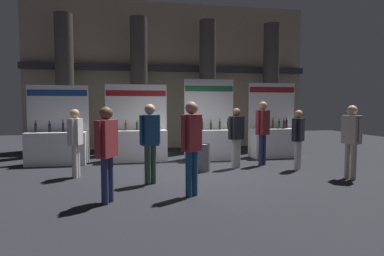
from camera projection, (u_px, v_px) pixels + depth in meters
ground_plane at (194, 172)px, 8.49m from camera, size 24.00×24.00×0.00m
hall_colonnade at (172, 79)px, 12.87m from camera, size 11.18×1.46×5.78m
exhibitor_booth_0 at (57, 145)px, 9.50m from camera, size 1.74×0.66×2.33m
exhibitor_booth_1 at (137, 142)px, 10.09m from camera, size 1.92×0.66×2.38m
exhibitor_booth_2 at (211, 140)px, 10.38m from camera, size 1.63×0.66×2.57m
exhibitor_booth_3 at (275, 139)px, 10.83m from camera, size 1.64×0.66×2.47m
trash_bin at (203, 157)px, 8.56m from camera, size 0.39×0.39×0.72m
visitor_0 at (75, 137)px, 7.75m from camera, size 0.32×0.51×1.64m
visitor_1 at (107, 146)px, 5.70m from camera, size 0.39×0.55×1.71m
visitor_2 at (150, 137)px, 7.10m from camera, size 0.46×0.35×1.76m
visitor_3 at (192, 140)px, 6.13m from camera, size 0.44×0.39×1.80m
visitor_4 at (263, 127)px, 9.34m from camera, size 0.45×0.39×1.84m
visitor_5 at (351, 135)px, 7.58m from camera, size 0.33×0.51×1.73m
visitor_6 at (236, 132)px, 8.94m from camera, size 0.51×0.38×1.65m
visitor_7 at (298, 135)px, 8.69m from camera, size 0.42×0.42×1.60m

